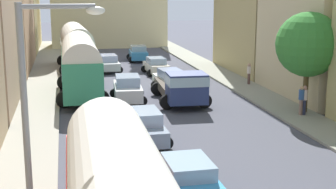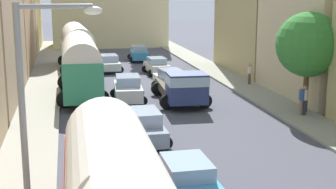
{
  "view_description": "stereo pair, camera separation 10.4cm",
  "coord_description": "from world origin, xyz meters",
  "px_view_note": "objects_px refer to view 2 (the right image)",
  "views": [
    {
      "loc": [
        -5.53,
        -6.84,
        7.09
      ],
      "look_at": [
        0.0,
        19.41,
        1.33
      ],
      "focal_mm": 52.62,
      "sensor_mm": 36.0,
      "label": 1
    },
    {
      "loc": [
        -5.43,
        -6.86,
        7.09
      ],
      "look_at": [
        0.0,
        19.41,
        1.33
      ],
      "focal_mm": 52.62,
      "sensor_mm": 36.0,
      "label": 2
    }
  ],
  "objects_px": {
    "car_1": "(157,66)",
    "streetlamp_near": "(35,121)",
    "parked_bus_1": "(81,64)",
    "pedestrian_3": "(305,99)",
    "pedestrian_0": "(301,99)",
    "car_0": "(171,81)",
    "car_4": "(144,126)",
    "parked_bus_2": "(77,45)",
    "car_3": "(187,179)",
    "pedestrian_1": "(250,73)",
    "car_2": "(139,53)",
    "cargo_truck_0": "(182,86)",
    "car_6": "(109,63)",
    "car_5": "(128,89)"
  },
  "relations": [
    {
      "from": "parked_bus_1",
      "to": "pedestrian_0",
      "type": "relative_size",
      "value": 5.23
    },
    {
      "from": "car_6",
      "to": "streetlamp_near",
      "type": "xyz_separation_m",
      "value": [
        -4.37,
        -31.49,
        3.34
      ]
    },
    {
      "from": "pedestrian_1",
      "to": "car_2",
      "type": "bearing_deg",
      "value": 112.9
    },
    {
      "from": "car_4",
      "to": "streetlamp_near",
      "type": "height_order",
      "value": "streetlamp_near"
    },
    {
      "from": "car_3",
      "to": "parked_bus_1",
      "type": "bearing_deg",
      "value": 99.64
    },
    {
      "from": "car_0",
      "to": "car_1",
      "type": "distance_m",
      "value": 7.55
    },
    {
      "from": "car_0",
      "to": "car_1",
      "type": "bearing_deg",
      "value": 87.36
    },
    {
      "from": "pedestrian_0",
      "to": "streetlamp_near",
      "type": "xyz_separation_m",
      "value": [
        -13.56,
        -13.29,
        3.04
      ]
    },
    {
      "from": "car_5",
      "to": "streetlamp_near",
      "type": "height_order",
      "value": "streetlamp_near"
    },
    {
      "from": "parked_bus_1",
      "to": "car_2",
      "type": "bearing_deg",
      "value": 68.51
    },
    {
      "from": "parked_bus_1",
      "to": "streetlamp_near",
      "type": "bearing_deg",
      "value": -94.44
    },
    {
      "from": "parked_bus_1",
      "to": "car_0",
      "type": "distance_m",
      "value": 6.4
    },
    {
      "from": "car_1",
      "to": "car_3",
      "type": "relative_size",
      "value": 0.94
    },
    {
      "from": "car_4",
      "to": "pedestrian_1",
      "type": "xyz_separation_m",
      "value": [
        9.85,
        12.05,
        0.22
      ]
    },
    {
      "from": "car_1",
      "to": "car_2",
      "type": "relative_size",
      "value": 1.0
    },
    {
      "from": "car_3",
      "to": "car_6",
      "type": "height_order",
      "value": "car_6"
    },
    {
      "from": "car_4",
      "to": "pedestrian_1",
      "type": "height_order",
      "value": "pedestrian_1"
    },
    {
      "from": "car_6",
      "to": "pedestrian_0",
      "type": "bearing_deg",
      "value": -63.21
    },
    {
      "from": "pedestrian_1",
      "to": "pedestrian_3",
      "type": "bearing_deg",
      "value": -91.76
    },
    {
      "from": "car_3",
      "to": "streetlamp_near",
      "type": "height_order",
      "value": "streetlamp_near"
    },
    {
      "from": "cargo_truck_0",
      "to": "car_2",
      "type": "distance_m",
      "value": 19.38
    },
    {
      "from": "parked_bus_1",
      "to": "pedestrian_1",
      "type": "relative_size",
      "value": 5.49
    },
    {
      "from": "parked_bus_1",
      "to": "pedestrian_3",
      "type": "distance_m",
      "value": 14.55
    },
    {
      "from": "car_0",
      "to": "streetlamp_near",
      "type": "distance_m",
      "value": 23.22
    },
    {
      "from": "car_1",
      "to": "car_4",
      "type": "distance_m",
      "value": 18.99
    },
    {
      "from": "streetlamp_near",
      "to": "car_6",
      "type": "bearing_deg",
      "value": 82.1
    },
    {
      "from": "cargo_truck_0",
      "to": "car_1",
      "type": "bearing_deg",
      "value": 87.67
    },
    {
      "from": "car_1",
      "to": "pedestrian_0",
      "type": "distance_m",
      "value": 16.72
    },
    {
      "from": "pedestrian_0",
      "to": "streetlamp_near",
      "type": "distance_m",
      "value": 19.23
    },
    {
      "from": "parked_bus_2",
      "to": "pedestrian_1",
      "type": "height_order",
      "value": "parked_bus_2"
    },
    {
      "from": "pedestrian_0",
      "to": "pedestrian_3",
      "type": "distance_m",
      "value": 0.21
    },
    {
      "from": "car_5",
      "to": "car_6",
      "type": "distance_m",
      "value": 12.23
    },
    {
      "from": "parked_bus_1",
      "to": "car_4",
      "type": "xyz_separation_m",
      "value": [
        2.54,
        -10.73,
        -1.48
      ]
    },
    {
      "from": "cargo_truck_0",
      "to": "car_6",
      "type": "distance_m",
      "value": 14.11
    },
    {
      "from": "car_1",
      "to": "car_3",
      "type": "height_order",
      "value": "car_3"
    },
    {
      "from": "car_3",
      "to": "car_6",
      "type": "bearing_deg",
      "value": 90.52
    },
    {
      "from": "cargo_truck_0",
      "to": "pedestrian_0",
      "type": "xyz_separation_m",
      "value": [
        5.79,
        -4.5,
        -0.12
      ]
    },
    {
      "from": "parked_bus_1",
      "to": "car_4",
      "type": "bearing_deg",
      "value": -76.67
    },
    {
      "from": "cargo_truck_0",
      "to": "streetlamp_near",
      "type": "distance_m",
      "value": 19.63
    },
    {
      "from": "parked_bus_2",
      "to": "car_3",
      "type": "bearing_deg",
      "value": -84.22
    },
    {
      "from": "parked_bus_2",
      "to": "car_0",
      "type": "height_order",
      "value": "parked_bus_2"
    },
    {
      "from": "cargo_truck_0",
      "to": "pedestrian_0",
      "type": "height_order",
      "value": "cargo_truck_0"
    },
    {
      "from": "car_1",
      "to": "streetlamp_near",
      "type": "relative_size",
      "value": 0.54
    },
    {
      "from": "car_2",
      "to": "car_4",
      "type": "distance_m",
      "value": 26.86
    },
    {
      "from": "car_6",
      "to": "cargo_truck_0",
      "type": "bearing_deg",
      "value": -76.08
    },
    {
      "from": "cargo_truck_0",
      "to": "car_6",
      "type": "bearing_deg",
      "value": 103.92
    },
    {
      "from": "car_2",
      "to": "pedestrian_1",
      "type": "relative_size",
      "value": 2.18
    },
    {
      "from": "parked_bus_2",
      "to": "pedestrian_0",
      "type": "bearing_deg",
      "value": -58.54
    },
    {
      "from": "car_6",
      "to": "streetlamp_near",
      "type": "distance_m",
      "value": 31.96
    },
    {
      "from": "car_6",
      "to": "pedestrian_1",
      "type": "distance_m",
      "value": 13.13
    }
  ]
}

